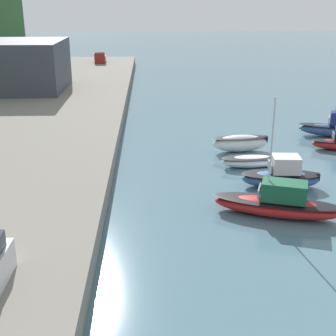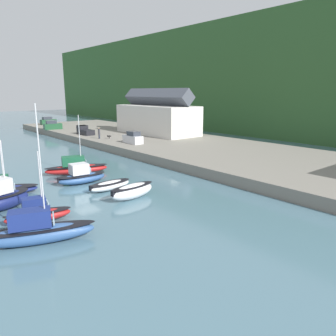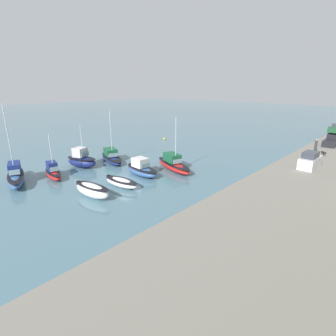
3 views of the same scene
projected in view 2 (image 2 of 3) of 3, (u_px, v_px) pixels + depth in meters
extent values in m
plane|color=slate|center=(86.00, 188.00, 36.06)|extent=(320.00, 320.00, 0.00)
cube|color=gray|center=(231.00, 155.00, 51.38)|extent=(132.28, 23.72, 1.36)
cube|color=silver|center=(157.00, 120.00, 71.61)|extent=(19.61, 8.54, 6.10)
cube|color=#474C56|center=(157.00, 97.00, 70.50)|extent=(20.00, 3.66, 3.66)
ellipsoid|color=red|center=(77.00, 169.00, 42.42)|extent=(4.43, 8.10, 1.13)
ellipsoid|color=black|center=(77.00, 166.00, 42.33)|extent=(4.55, 8.27, 0.12)
cube|color=#195638|center=(73.00, 161.00, 42.01)|extent=(2.33, 3.09, 1.18)
cube|color=#8CA5B2|center=(85.00, 161.00, 42.59)|extent=(1.35, 0.53, 0.59)
cylinder|color=silver|center=(80.00, 140.00, 41.76)|extent=(0.10, 0.10, 6.44)
ellipsoid|color=#33568E|center=(82.00, 178.00, 37.96)|extent=(2.55, 5.71, 1.17)
ellipsoid|color=black|center=(82.00, 175.00, 37.87)|extent=(2.64, 5.83, 0.12)
cube|color=silver|center=(79.00, 169.00, 37.53)|extent=(1.74, 2.06, 1.19)
cube|color=#8CA5B2|center=(88.00, 169.00, 38.21)|extent=(1.44, 0.21, 0.60)
cube|color=black|center=(59.00, 180.00, 36.41)|extent=(0.38, 0.31, 0.56)
ellipsoid|color=white|center=(110.00, 186.00, 35.47)|extent=(2.09, 5.07, 0.95)
ellipsoid|color=black|center=(110.00, 183.00, 35.40)|extent=(2.16, 5.18, 0.12)
cube|color=black|center=(91.00, 188.00, 33.83)|extent=(0.38, 0.31, 0.56)
ellipsoid|color=white|center=(132.00, 191.00, 32.49)|extent=(2.06, 5.12, 1.51)
ellipsoid|color=black|center=(132.00, 186.00, 32.37)|extent=(2.13, 5.23, 0.12)
cube|color=black|center=(113.00, 194.00, 30.77)|extent=(0.39, 0.32, 0.56)
cube|color=#8CA5B2|center=(10.00, 182.00, 33.76)|extent=(1.42, 0.59, 0.56)
cylinder|color=silver|center=(1.00, 153.00, 32.88)|extent=(0.10, 0.10, 7.00)
ellipsoid|color=navy|center=(4.00, 201.00, 29.52)|extent=(3.54, 5.24, 1.62)
ellipsoid|color=black|center=(3.00, 195.00, 29.39)|extent=(3.66, 5.36, 0.12)
cube|color=#8CA5B2|center=(10.00, 185.00, 29.85)|extent=(1.44, 0.54, 0.65)
cylinder|color=silver|center=(3.00, 166.00, 29.10)|extent=(0.10, 0.10, 4.64)
ellipsoid|color=red|center=(38.00, 216.00, 26.76)|extent=(2.53, 5.33, 0.96)
ellipsoid|color=black|center=(38.00, 212.00, 26.69)|extent=(2.61, 5.45, 0.12)
cube|color=navy|center=(34.00, 204.00, 26.41)|extent=(1.46, 1.99, 1.14)
cube|color=#8CA5B2|center=(48.00, 204.00, 26.92)|extent=(0.99, 0.31, 0.57)
cylinder|color=silver|center=(40.00, 181.00, 26.27)|extent=(0.10, 0.10, 4.88)
ellipsoid|color=#33568E|center=(38.00, 235.00, 22.87)|extent=(4.24, 7.92, 1.30)
ellipsoid|color=black|center=(37.00, 229.00, 22.76)|extent=(4.36, 8.09, 0.12)
cube|color=navy|center=(30.00, 219.00, 22.45)|extent=(2.14, 3.00, 1.22)
cube|color=#8CA5B2|center=(54.00, 218.00, 23.00)|extent=(1.14, 0.49, 0.61)
cylinder|color=silver|center=(41.00, 167.00, 21.96)|extent=(0.10, 0.10, 8.38)
cube|color=#1E4C2D|center=(48.00, 122.00, 92.21)|extent=(1.82, 4.21, 1.40)
cube|color=#333842|center=(47.00, 118.00, 91.77)|extent=(1.54, 2.32, 0.76)
cube|color=#1E4C2D|center=(53.00, 126.00, 80.43)|extent=(2.20, 4.35, 1.40)
cube|color=#333842|center=(51.00, 122.00, 80.01)|extent=(1.74, 2.45, 0.76)
cube|color=silver|center=(133.00, 139.00, 58.65)|extent=(4.24, 1.89, 1.40)
cube|color=#333842|center=(134.00, 134.00, 58.17)|extent=(2.34, 1.58, 0.76)
cube|color=black|center=(87.00, 132.00, 69.97)|extent=(3.54, 2.06, 1.10)
cube|color=black|center=(82.00, 130.00, 71.37)|extent=(1.92, 1.93, 1.90)
cube|color=#2D333D|center=(82.00, 126.00, 71.21)|extent=(1.65, 1.83, 0.50)
cylinder|color=#232838|center=(99.00, 136.00, 64.55)|extent=(0.32, 0.32, 0.85)
cylinder|color=#333338|center=(99.00, 132.00, 64.33)|extent=(0.40, 0.40, 1.05)
sphere|color=tan|center=(99.00, 128.00, 64.18)|extent=(0.24, 0.24, 0.24)
cylinder|color=black|center=(109.00, 138.00, 64.66)|extent=(0.12, 0.12, 0.28)
ellipsoid|color=black|center=(109.00, 136.00, 64.59)|extent=(0.54, 0.85, 0.36)
sphere|color=black|center=(107.00, 136.00, 64.44)|extent=(0.22, 0.22, 0.22)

